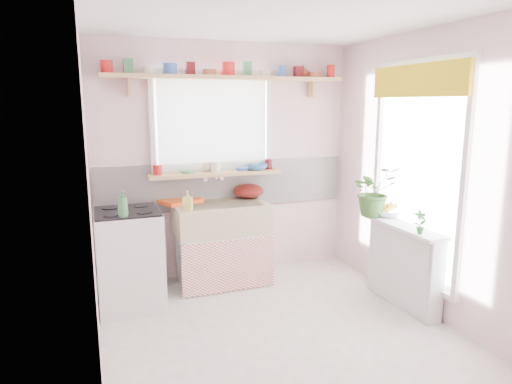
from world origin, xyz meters
name	(u,v)px	position (x,y,z in m)	size (l,w,h in m)	color
room	(312,155)	(0.66, 0.86, 1.37)	(3.20, 3.20, 3.20)	white
sink_unit	(221,243)	(-0.15, 1.29, 0.43)	(0.95, 0.65, 1.11)	white
cooker	(129,259)	(-1.10, 1.05, 0.46)	(0.58, 0.58, 0.93)	white
radiator_ledge	(404,264)	(1.30, 0.20, 0.40)	(0.22, 0.95, 0.78)	white
windowsill	(216,174)	(-0.15, 1.48, 1.14)	(1.40, 0.22, 0.04)	tan
pine_shelf	(228,78)	(0.00, 1.47, 2.12)	(2.52, 0.24, 0.04)	tan
shelf_crockery	(227,70)	(-0.02, 1.47, 2.19)	(2.47, 0.11, 0.12)	red
sill_crockery	(215,166)	(-0.15, 1.48, 1.22)	(1.35, 0.11, 0.12)	red
dish_tray	(181,201)	(-0.53, 1.50, 0.87)	(0.39, 0.29, 0.04)	#FE5516
colander	(249,191)	(0.22, 1.50, 0.93)	(0.34, 0.34, 0.15)	#57110F
jade_plant	(374,191)	(1.21, 0.60, 1.02)	(0.45, 0.39, 0.50)	#356026
fruit_bowl	(388,213)	(1.33, 0.52, 0.81)	(0.27, 0.27, 0.07)	silver
herb_pot	(420,222)	(1.21, -0.09, 0.88)	(0.11, 0.07, 0.20)	#245A26
soap_bottle_sink	(188,201)	(-0.53, 1.14, 0.95)	(0.09, 0.09, 0.19)	#E2D364
sill_cup	(206,167)	(-0.23, 1.54, 1.21)	(0.12, 0.12, 0.09)	silver
sill_bowl	(257,167)	(0.30, 1.43, 1.19)	(0.21, 0.21, 0.07)	#3366A8
shelf_vase	(303,71)	(0.87, 1.53, 2.21)	(0.13, 0.13, 0.13)	#9A422F
cooker_bottle	(123,204)	(-1.14, 0.83, 1.03)	(0.09, 0.09, 0.23)	#3E7D47
fruit	(388,207)	(1.34, 0.53, 0.87)	(0.20, 0.14, 0.10)	orange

